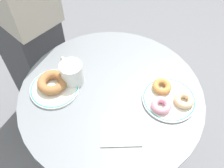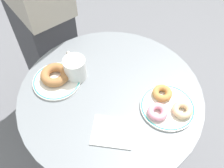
{
  "view_description": "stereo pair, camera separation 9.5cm",
  "coord_description": "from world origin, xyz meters",
  "px_view_note": "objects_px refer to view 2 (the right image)",
  "views": [
    {
      "loc": [
        0.1,
        -0.55,
        1.53
      ],
      "look_at": [
        0.0,
        0.01,
        0.78
      ],
      "focal_mm": 39.89,
      "sensor_mm": 36.0,
      "label": 1
    },
    {
      "loc": [
        0.19,
        -0.53,
        1.53
      ],
      "look_at": [
        0.0,
        0.01,
        0.78
      ],
      "focal_mm": 39.89,
      "sensor_mm": 36.0,
      "label": 2
    }
  ],
  "objects_px": {
    "donut_pink_frosted": "(158,112)",
    "coffee_mug": "(75,68)",
    "plate_right": "(167,107)",
    "paper_napkin": "(112,132)",
    "cafe_table": "(111,123)",
    "donut_cinnamon": "(55,75)",
    "donut_old_fashioned": "(162,93)",
    "donut_glazed": "(182,109)",
    "person_figure": "(34,0)",
    "plate_left": "(57,81)"
  },
  "relations": [
    {
      "from": "cafe_table",
      "to": "donut_pink_frosted",
      "type": "xyz_separation_m",
      "value": [
        0.19,
        -0.04,
        0.26
      ]
    },
    {
      "from": "donut_cinnamon",
      "to": "donut_glazed",
      "type": "height_order",
      "value": "donut_cinnamon"
    },
    {
      "from": "cafe_table",
      "to": "donut_cinnamon",
      "type": "distance_m",
      "value": 0.35
    },
    {
      "from": "donut_old_fashioned",
      "to": "paper_napkin",
      "type": "bearing_deg",
      "value": -122.0
    },
    {
      "from": "cafe_table",
      "to": "paper_napkin",
      "type": "relative_size",
      "value": 5.21
    },
    {
      "from": "coffee_mug",
      "to": "person_figure",
      "type": "bearing_deg",
      "value": 139.7
    },
    {
      "from": "donut_old_fashioned",
      "to": "donut_pink_frosted",
      "type": "bearing_deg",
      "value": -88.6
    },
    {
      "from": "donut_glazed",
      "to": "person_figure",
      "type": "distance_m",
      "value": 0.84
    },
    {
      "from": "plate_left",
      "to": "paper_napkin",
      "type": "bearing_deg",
      "value": -25.53
    },
    {
      "from": "plate_right",
      "to": "person_figure",
      "type": "height_order",
      "value": "person_figure"
    },
    {
      "from": "donut_cinnamon",
      "to": "donut_old_fashioned",
      "type": "height_order",
      "value": "donut_cinnamon"
    },
    {
      "from": "cafe_table",
      "to": "donut_glazed",
      "type": "bearing_deg",
      "value": 0.53
    },
    {
      "from": "cafe_table",
      "to": "donut_glazed",
      "type": "xyz_separation_m",
      "value": [
        0.28,
        0.0,
        0.26
      ]
    },
    {
      "from": "donut_pink_frosted",
      "to": "paper_napkin",
      "type": "distance_m",
      "value": 0.18
    },
    {
      "from": "cafe_table",
      "to": "paper_napkin",
      "type": "height_order",
      "value": "paper_napkin"
    },
    {
      "from": "plate_right",
      "to": "donut_pink_frosted",
      "type": "distance_m",
      "value": 0.06
    },
    {
      "from": "paper_napkin",
      "to": "coffee_mug",
      "type": "height_order",
      "value": "coffee_mug"
    },
    {
      "from": "cafe_table",
      "to": "plate_right",
      "type": "relative_size",
      "value": 3.64
    },
    {
      "from": "donut_cinnamon",
      "to": "paper_napkin",
      "type": "distance_m",
      "value": 0.33
    },
    {
      "from": "plate_right",
      "to": "donut_cinnamon",
      "type": "relative_size",
      "value": 1.74
    },
    {
      "from": "donut_glazed",
      "to": "person_figure",
      "type": "relative_size",
      "value": 0.04
    },
    {
      "from": "plate_right",
      "to": "paper_napkin",
      "type": "xyz_separation_m",
      "value": [
        -0.16,
        -0.16,
        -0.0
      ]
    },
    {
      "from": "plate_left",
      "to": "coffee_mug",
      "type": "bearing_deg",
      "value": 43.49
    },
    {
      "from": "cafe_table",
      "to": "donut_cinnamon",
      "type": "relative_size",
      "value": 6.33
    },
    {
      "from": "donut_cinnamon",
      "to": "coffee_mug",
      "type": "distance_m",
      "value": 0.08
    },
    {
      "from": "plate_right",
      "to": "donut_glazed",
      "type": "height_order",
      "value": "donut_glazed"
    },
    {
      "from": "donut_cinnamon",
      "to": "donut_pink_frosted",
      "type": "bearing_deg",
      "value": -3.74
    },
    {
      "from": "person_figure",
      "to": "cafe_table",
      "type": "bearing_deg",
      "value": -32.74
    },
    {
      "from": "plate_right",
      "to": "donut_glazed",
      "type": "xyz_separation_m",
      "value": [
        0.05,
        -0.0,
        0.02
      ]
    },
    {
      "from": "cafe_table",
      "to": "donut_old_fashioned",
      "type": "xyz_separation_m",
      "value": [
        0.19,
        0.05,
        0.26
      ]
    },
    {
      "from": "donut_pink_frosted",
      "to": "coffee_mug",
      "type": "distance_m",
      "value": 0.37
    },
    {
      "from": "paper_napkin",
      "to": "person_figure",
      "type": "relative_size",
      "value": 0.08
    },
    {
      "from": "cafe_table",
      "to": "paper_napkin",
      "type": "distance_m",
      "value": 0.29
    },
    {
      "from": "paper_napkin",
      "to": "donut_cinnamon",
      "type": "bearing_deg",
      "value": 153.6
    },
    {
      "from": "paper_napkin",
      "to": "coffee_mug",
      "type": "distance_m",
      "value": 0.3
    },
    {
      "from": "coffee_mug",
      "to": "donut_glazed",
      "type": "bearing_deg",
      "value": -4.38
    },
    {
      "from": "cafe_table",
      "to": "donut_old_fashioned",
      "type": "height_order",
      "value": "donut_old_fashioned"
    },
    {
      "from": "donut_pink_frosted",
      "to": "person_figure",
      "type": "relative_size",
      "value": 0.04
    },
    {
      "from": "donut_glazed",
      "to": "donut_cinnamon",
      "type": "bearing_deg",
      "value": -178.65
    },
    {
      "from": "cafe_table",
      "to": "donut_pink_frosted",
      "type": "relative_size",
      "value": 9.8
    },
    {
      "from": "plate_right",
      "to": "cafe_table",
      "type": "bearing_deg",
      "value": -178.19
    },
    {
      "from": "donut_pink_frosted",
      "to": "coffee_mug",
      "type": "xyz_separation_m",
      "value": [
        -0.36,
        0.07,
        0.02
      ]
    },
    {
      "from": "donut_pink_frosted",
      "to": "coffee_mug",
      "type": "bearing_deg",
      "value": 168.39
    },
    {
      "from": "plate_left",
      "to": "donut_glazed",
      "type": "bearing_deg",
      "value": 2.5
    },
    {
      "from": "cafe_table",
      "to": "donut_cinnamon",
      "type": "height_order",
      "value": "donut_cinnamon"
    },
    {
      "from": "plate_left",
      "to": "donut_glazed",
      "type": "height_order",
      "value": "donut_glazed"
    },
    {
      "from": "donut_old_fashioned",
      "to": "coffee_mug",
      "type": "bearing_deg",
      "value": -177.83
    },
    {
      "from": "paper_napkin",
      "to": "person_figure",
      "type": "height_order",
      "value": "person_figure"
    },
    {
      "from": "coffee_mug",
      "to": "person_figure",
      "type": "distance_m",
      "value": 0.45
    },
    {
      "from": "donut_pink_frosted",
      "to": "donut_old_fashioned",
      "type": "bearing_deg",
      "value": 91.4
    }
  ]
}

